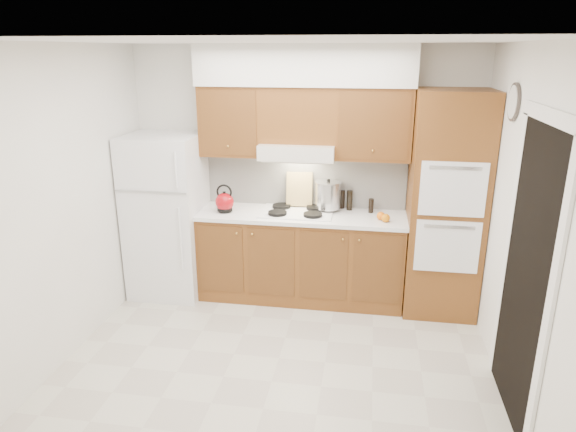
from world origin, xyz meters
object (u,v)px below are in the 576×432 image
object	(u,v)px
fridge	(167,216)
oven_cabinet	(445,205)
stock_pot	(328,195)
kettle	(225,202)

from	to	relation	value
fridge	oven_cabinet	distance (m)	2.86
oven_cabinet	stock_pot	distance (m)	1.17
stock_pot	oven_cabinet	bearing A→B (deg)	-8.00
fridge	stock_pot	size ratio (longest dim) A/B	6.32
oven_cabinet	kettle	world-z (taller)	oven_cabinet
fridge	kettle	distance (m)	0.67
fridge	stock_pot	xyz separation A→B (m)	(1.69, 0.20, 0.25)
oven_cabinet	stock_pot	world-z (taller)	oven_cabinet
oven_cabinet	kettle	xyz separation A→B (m)	(-2.20, -0.06, -0.05)
fridge	oven_cabinet	world-z (taller)	oven_cabinet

